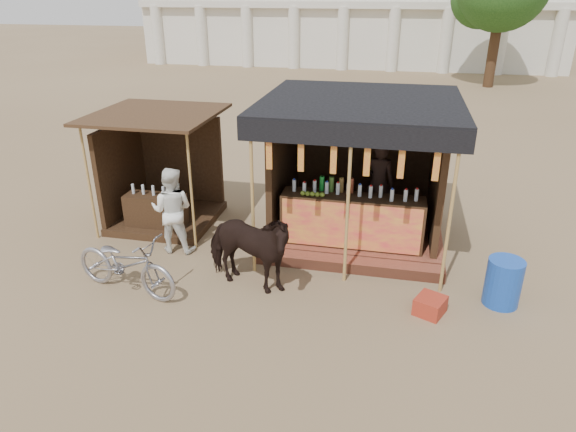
# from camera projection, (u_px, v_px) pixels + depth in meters

# --- Properties ---
(ground) EXTENTS (120.00, 120.00, 0.00)m
(ground) POSITION_uv_depth(u_px,v_px,m) (265.00, 326.00, 7.66)
(ground) COLOR #846B4C
(ground) RESTS_ON ground
(main_stall) EXTENTS (3.60, 3.61, 2.78)m
(main_stall) POSITION_uv_depth(u_px,v_px,m) (358.00, 188.00, 10.04)
(main_stall) COLOR brown
(main_stall) RESTS_ON ground
(secondary_stall) EXTENTS (2.40, 2.40, 2.38)m
(secondary_stall) POSITION_uv_depth(u_px,v_px,m) (158.00, 183.00, 10.82)
(secondary_stall) COLOR #3A2515
(secondary_stall) RESTS_ON ground
(cow) EXTENTS (1.85, 1.20, 1.44)m
(cow) POSITION_uv_depth(u_px,v_px,m) (247.00, 250.00, 8.34)
(cow) COLOR black
(cow) RESTS_ON ground
(motorbike) EXTENTS (2.07, 1.12, 1.03)m
(motorbike) POSITION_uv_depth(u_px,v_px,m) (125.00, 264.00, 8.33)
(motorbike) COLOR #97979F
(motorbike) RESTS_ON ground
(bystander) EXTENTS (0.85, 0.69, 1.65)m
(bystander) POSITION_uv_depth(u_px,v_px,m) (172.00, 210.00, 9.55)
(bystander) COLOR white
(bystander) RESTS_ON ground
(blue_barrel) EXTENTS (0.58, 0.58, 0.78)m
(blue_barrel) POSITION_uv_depth(u_px,v_px,m) (503.00, 282.00, 8.05)
(blue_barrel) COLOR #1745AF
(blue_barrel) RESTS_ON ground
(red_crate) EXTENTS (0.55, 0.57, 0.28)m
(red_crate) POSITION_uv_depth(u_px,v_px,m) (430.00, 305.00, 7.91)
(red_crate) COLOR #9E2B1A
(red_crate) RESTS_ON ground
(cooler) EXTENTS (0.67, 0.48, 0.46)m
(cooler) POSITION_uv_depth(u_px,v_px,m) (398.00, 246.00, 9.52)
(cooler) COLOR #187026
(cooler) RESTS_ON ground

